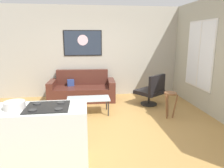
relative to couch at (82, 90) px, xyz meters
The scene contains 11 objects.
ground 2.01m from the couch, 75.72° to the right, with size 6.40×6.40×0.04m, color #B28647.
back_wall 1.31m from the couch, 45.44° to the left, with size 6.40×0.05×2.80m, color #B0AB9C.
right_wall 3.69m from the couch, 27.58° to the right, with size 0.05×6.40×2.80m, color #AFAD98.
couch is the anchor object (origin of this frame).
coffee_table 1.21m from the couch, 82.19° to the right, with size 1.05×0.52×0.39m.
armchair 2.06m from the couch, 22.01° to the right, with size 0.89×0.89×0.88m.
bar_stool 2.68m from the couch, 39.81° to the right, with size 0.33×0.32×0.62m.
kitchen_counter 3.35m from the couch, 102.83° to the right, with size 1.72×0.66×0.93m.
mixing_bowl 3.45m from the couch, 104.94° to the right, with size 0.29×0.29×0.11m.
wall_painting 1.47m from the couch, 82.48° to the left, with size 1.17×0.03×0.78m.
window 3.43m from the couch, 18.46° to the right, with size 0.03×1.27×1.74m.
Camera 1 is at (-0.38, -4.23, 1.89)m, focal length 33.47 mm.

